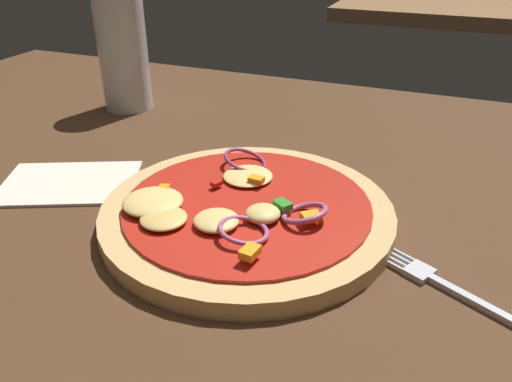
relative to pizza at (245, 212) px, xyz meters
The scene contains 6 objects.
dining_table 0.06m from the pizza, 142.53° to the left, with size 1.19×0.80×0.04m.
pizza is the anchor object (origin of this frame).
fork 0.18m from the pizza, 10.75° to the right, with size 0.15×0.08×0.01m.
beer_glass 0.35m from the pizza, 141.06° to the left, with size 0.06×0.06×0.15m.
napkin 0.19m from the pizza, behind, with size 0.16×0.14×0.00m.
background_table 1.49m from the pizza, 85.20° to the left, with size 0.72×0.66×0.04m.
Camera 1 is at (0.19, -0.38, 0.28)m, focal length 35.62 mm.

